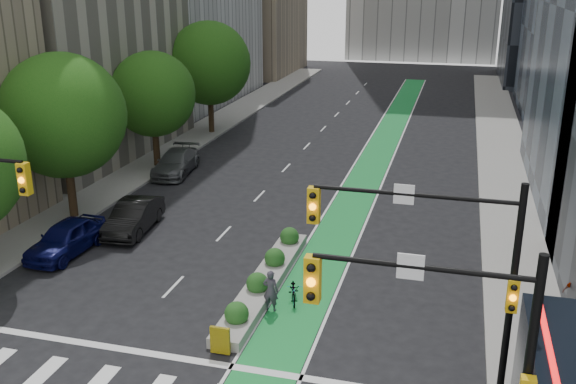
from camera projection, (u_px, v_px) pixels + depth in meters
The scene contains 15 objects.
ground at pixel (166, 379), 20.68m from camera, with size 160.00×160.00×0.00m, color black.
sidewalk_left at pixel (166, 154), 46.41m from camera, with size 3.60×90.00×0.15m, color gray.
sidewalk_right at pixel (508, 179), 40.61m from camera, with size 3.60×90.00×0.15m, color gray.
bike_lane_paint at pixel (379, 151), 47.37m from camera, with size 2.20×70.00×0.01m, color #188637.
tree_mid at pixel (63, 116), 32.56m from camera, with size 6.40×6.40×8.78m.
tree_midfar at pixel (153, 94), 41.91m from camera, with size 5.60×5.60×7.76m.
tree_far at pixel (209, 63), 50.81m from camera, with size 6.60×6.60×9.00m.
signal_right at pixel (455, 268), 17.43m from camera, with size 5.82×0.51×7.20m.
signal_far_right at pixel (466, 364), 13.26m from camera, with size 4.82×0.51×7.20m.
median_planter at pixel (265, 278), 26.70m from camera, with size 1.20×10.26×1.10m.
bicycle at pixel (294, 291), 25.51m from camera, with size 0.59×1.69×0.89m, color gray.
cyclist at pixel (271, 291), 24.65m from camera, with size 0.62×0.41×1.69m, color #37333E.
parked_car_left_near at pixel (66, 238), 29.73m from camera, with size 1.87×4.64×1.58m, color #0B0E46.
parked_car_left_mid at pixel (134, 217), 32.36m from camera, with size 1.65×4.73×1.56m, color black.
parked_car_left_far at pixel (176, 162), 41.76m from camera, with size 2.13×5.23×1.52m, color #4F5154.
Camera 1 is at (8.39, -16.00, 12.39)m, focal length 40.00 mm.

